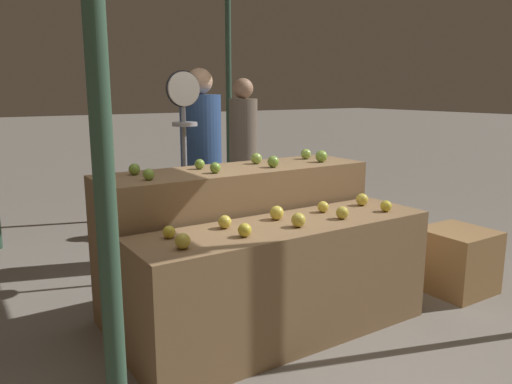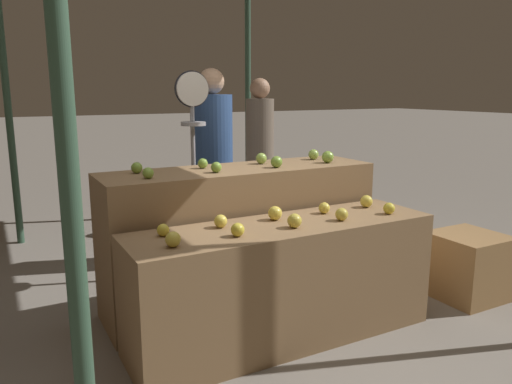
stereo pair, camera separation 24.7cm
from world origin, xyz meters
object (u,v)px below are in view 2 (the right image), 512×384
(person_vendor_at_scale, at_px, (213,151))
(wooden_crate_side, at_px, (468,266))
(produce_scale, at_px, (193,129))
(person_customer_left, at_px, (260,142))

(person_vendor_at_scale, xyz_separation_m, wooden_crate_side, (1.32, -1.76, -0.76))
(person_vendor_at_scale, bearing_deg, produce_scale, 34.65)
(person_vendor_at_scale, height_order, person_customer_left, person_vendor_at_scale)
(wooden_crate_side, bearing_deg, produce_scale, 139.72)
(produce_scale, distance_m, wooden_crate_side, 2.38)
(produce_scale, height_order, person_customer_left, produce_scale)
(produce_scale, height_order, wooden_crate_side, produce_scale)
(person_vendor_at_scale, height_order, wooden_crate_side, person_vendor_at_scale)
(produce_scale, bearing_deg, wooden_crate_side, -40.28)
(person_customer_left, bearing_deg, wooden_crate_side, 114.64)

